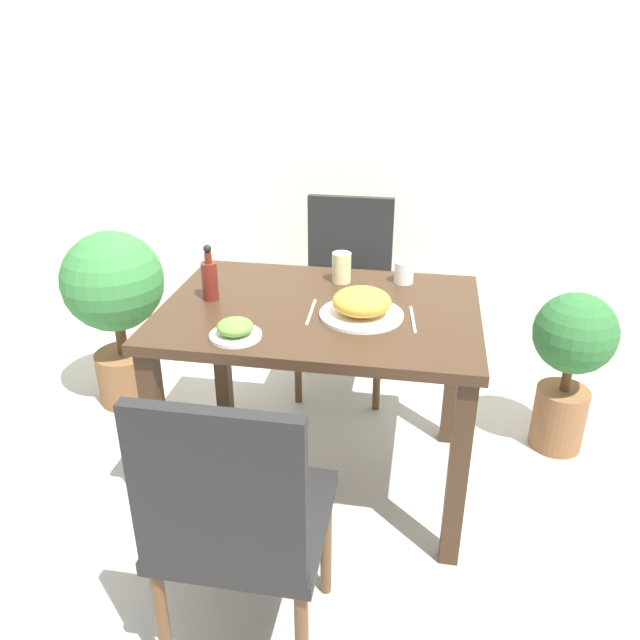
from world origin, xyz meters
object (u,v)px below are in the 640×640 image
at_px(juice_glass, 341,267).
at_px(sauce_bottle, 209,279).
at_px(side_plate, 235,330).
at_px(chair_far, 346,285).
at_px(food_plate, 362,304).
at_px(drink_cup, 404,272).
at_px(potted_plant_left, 115,298).
at_px(potted_plant_right, 571,357).
at_px(chair_near, 236,519).

bearing_deg(juice_glass, sauce_bottle, -149.97).
bearing_deg(juice_glass, side_plate, -116.25).
xyz_separation_m(chair_far, side_plate, (-0.20, -1.04, 0.25)).
xyz_separation_m(side_plate, sauce_bottle, (-0.17, 0.27, 0.05)).
xyz_separation_m(food_plate, side_plate, (-0.36, -0.22, -0.02)).
bearing_deg(drink_cup, potted_plant_left, 174.26).
xyz_separation_m(potted_plant_left, potted_plant_right, (1.91, -0.03, -0.10)).
bearing_deg(side_plate, food_plate, 31.17).
bearing_deg(juice_glass, potted_plant_left, 171.18).
distance_m(side_plate, potted_plant_left, 1.04).
bearing_deg(side_plate, chair_near, -74.21).
height_order(chair_far, sauce_bottle, sauce_bottle).
bearing_deg(potted_plant_left, side_plate, -41.35).
relative_size(chair_far, juice_glass, 7.86).
bearing_deg(potted_plant_left, food_plate, -21.89).
distance_m(chair_far, sauce_bottle, 0.91).
xyz_separation_m(chair_near, chair_far, (0.06, 1.56, 0.00)).
distance_m(chair_near, potted_plant_right, 1.53).
xyz_separation_m(food_plate, sauce_bottle, (-0.53, 0.05, 0.03)).
height_order(food_plate, sauce_bottle, sauce_bottle).
bearing_deg(chair_near, juice_glass, -95.91).
relative_size(chair_near, chair_far, 1.00).
distance_m(food_plate, juice_glass, 0.31).
bearing_deg(potted_plant_left, potted_plant_right, -0.81).
xyz_separation_m(chair_near, side_plate, (-0.15, 0.52, 0.25)).
relative_size(chair_far, potted_plant_left, 1.09).
height_order(chair_near, chair_far, same).
bearing_deg(potted_plant_right, chair_near, -130.66).
bearing_deg(juice_glass, food_plate, -69.67).
xyz_separation_m(drink_cup, juice_glass, (-0.23, -0.03, 0.02)).
height_order(food_plate, juice_glass, juice_glass).
relative_size(chair_far, potted_plant_right, 1.30).
xyz_separation_m(chair_far, potted_plant_left, (-0.97, -0.37, 0.02)).
relative_size(chair_near, juice_glass, 7.86).
bearing_deg(chair_near, side_plate, -74.21).
bearing_deg(chair_far, potted_plant_left, -158.86).
bearing_deg(sauce_bottle, food_plate, -5.23).
bearing_deg(food_plate, juice_glass, 110.33).
height_order(chair_far, drink_cup, chair_far).
bearing_deg(potted_plant_right, juice_glass, -171.66).
bearing_deg(chair_near, chair_far, -92.08).
relative_size(food_plate, potted_plant_right, 0.41).
bearing_deg(food_plate, drink_cup, 69.80).
bearing_deg(potted_plant_left, chair_far, 21.14).
distance_m(chair_near, potted_plant_left, 1.50).
height_order(chair_near, potted_plant_left, chair_near).
xyz_separation_m(chair_far, food_plate, (0.16, -0.83, 0.27)).
bearing_deg(potted_plant_left, juice_glass, -8.82).
bearing_deg(juice_glass, chair_far, 95.38).
bearing_deg(juice_glass, drink_cup, 8.09).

